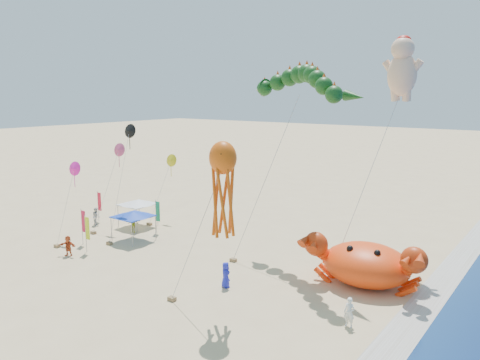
% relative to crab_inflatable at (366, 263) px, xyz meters
% --- Properties ---
extents(ground, '(320.00, 320.00, 0.00)m').
position_rel_crab_inflatable_xyz_m(ground, '(-7.78, -3.29, -1.59)').
color(ground, '#D1B784').
rests_on(ground, ground).
extents(foam_strip, '(320.00, 320.00, 0.00)m').
position_rel_crab_inflatable_xyz_m(foam_strip, '(4.22, -3.29, -1.58)').
color(foam_strip, silver).
rests_on(foam_strip, ground).
extents(crab_inflatable, '(8.21, 5.70, 3.60)m').
position_rel_crab_inflatable_xyz_m(crab_inflatable, '(0.00, 0.00, 0.00)').
color(crab_inflatable, '#FF3F0D').
rests_on(crab_inflatable, ground).
extents(dragon_kite, '(11.88, 7.10, 14.79)m').
position_rel_crab_inflatable_xyz_m(dragon_kite, '(-6.71, 1.88, 11.89)').
color(dragon_kite, '#103C12').
rests_on(dragon_kite, ground).
extents(cherub_kite, '(3.56, 7.54, 17.34)m').
position_rel_crab_inflatable_xyz_m(cherub_kite, '(-0.60, 7.02, 13.43)').
color(cherub_kite, '#FFC59B').
rests_on(cherub_kite, ground).
extents(octopus_kite, '(4.75, 1.62, 10.38)m').
position_rel_crab_inflatable_xyz_m(octopus_kite, '(-5.29, -9.03, 6.43)').
color(octopus_kite, '#DD540B').
rests_on(octopus_kite, ground).
extents(canopy_blue, '(3.29, 3.29, 2.71)m').
position_rel_crab_inflatable_xyz_m(canopy_blue, '(-20.56, -2.77, 0.86)').
color(canopy_blue, gray).
rests_on(canopy_blue, ground).
extents(canopy_white, '(3.26, 3.26, 2.71)m').
position_rel_crab_inflatable_xyz_m(canopy_white, '(-23.79, 0.60, 0.86)').
color(canopy_white, gray).
rests_on(canopy_white, ground).
extents(feather_flags, '(8.37, 7.47, 3.20)m').
position_rel_crab_inflatable_xyz_m(feather_flags, '(-23.27, -3.44, 0.43)').
color(feather_flags, gray).
rests_on(feather_flags, ground).
extents(beachgoers, '(29.87, 8.45, 1.81)m').
position_rel_crab_inflatable_xyz_m(beachgoers, '(-18.02, -4.97, -0.72)').
color(beachgoers, '#AC3F1B').
rests_on(beachgoers, ground).
extents(small_kites, '(4.44, 13.36, 10.36)m').
position_rel_crab_inflatable_xyz_m(small_kites, '(-23.84, -0.94, 5.16)').
color(small_kites, black).
rests_on(small_kites, ground).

